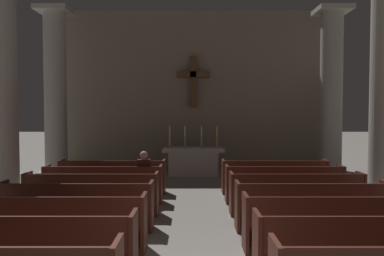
{
  "coord_description": "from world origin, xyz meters",
  "views": [
    {
      "loc": [
        -0.05,
        -4.0,
        2.31
      ],
      "look_at": [
        0.0,
        8.4,
        1.78
      ],
      "focal_mm": 35.76,
      "sensor_mm": 36.0,
      "label": 1
    }
  ],
  "objects_px": {
    "pew_left_row_4": "(75,206)",
    "pew_right_row_7": "(273,176)",
    "pew_left_row_5": "(90,194)",
    "pew_right_row_3": "(332,223)",
    "pew_right_row_2": "(363,247)",
    "column_left_second": "(0,88)",
    "candlestick_inner_right": "(200,141)",
    "pew_right_row_4": "(311,206)",
    "pew_left_row_2": "(24,247)",
    "column_right_third": "(329,95)",
    "candlestick_outer_right": "(215,141)",
    "column_right_second": "(384,89)",
    "candlestick_inner_left": "(184,141)",
    "candlestick_outer_left": "(168,141)",
    "pew_left_row_7": "(111,177)",
    "altar": "(192,161)",
    "pew_right_row_5": "(295,193)",
    "column_left_third": "(54,95)",
    "lone_worshipper": "(143,175)",
    "pew_left_row_6": "(102,184)",
    "pew_left_row_3": "(54,223)",
    "pew_right_row_6": "(283,184)"
  },
  "relations": [
    {
      "from": "pew_left_row_3",
      "to": "pew_right_row_5",
      "type": "bearing_deg",
      "value": 26.22
    },
    {
      "from": "pew_left_row_2",
      "to": "pew_right_row_3",
      "type": "xyz_separation_m",
      "value": [
        4.58,
        1.13,
        0.0
      ]
    },
    {
      "from": "pew_left_row_2",
      "to": "column_right_third",
      "type": "xyz_separation_m",
      "value": [
        7.19,
        8.51,
        2.42
      ]
    },
    {
      "from": "pew_right_row_4",
      "to": "pew_right_row_2",
      "type": "bearing_deg",
      "value": -90.0
    },
    {
      "from": "candlestick_outer_right",
      "to": "pew_left_row_4",
      "type": "bearing_deg",
      "value": -116.2
    },
    {
      "from": "pew_right_row_3",
      "to": "candlestick_inner_right",
      "type": "relative_size",
      "value": 3.8
    },
    {
      "from": "column_right_third",
      "to": "altar",
      "type": "xyz_separation_m",
      "value": [
        -4.9,
        0.13,
        -2.37
      ]
    },
    {
      "from": "pew_left_row_5",
      "to": "altar",
      "type": "height_order",
      "value": "altar"
    },
    {
      "from": "column_right_second",
      "to": "altar",
      "type": "height_order",
      "value": "column_right_second"
    },
    {
      "from": "lone_worshipper",
      "to": "candlestick_inner_right",
      "type": "bearing_deg",
      "value": 69.14
    },
    {
      "from": "pew_right_row_3",
      "to": "pew_left_row_2",
      "type": "bearing_deg",
      "value": -166.17
    },
    {
      "from": "pew_right_row_5",
      "to": "column_left_third",
      "type": "bearing_deg",
      "value": 144.53
    },
    {
      "from": "pew_right_row_4",
      "to": "altar",
      "type": "bearing_deg",
      "value": 109.74
    },
    {
      "from": "pew_left_row_4",
      "to": "pew_right_row_7",
      "type": "xyz_separation_m",
      "value": [
        4.58,
        3.38,
        0.0
      ]
    },
    {
      "from": "pew_left_row_7",
      "to": "candlestick_outer_right",
      "type": "bearing_deg",
      "value": 43.69
    },
    {
      "from": "pew_left_row_6",
      "to": "column_left_third",
      "type": "distance_m",
      "value": 5.35
    },
    {
      "from": "pew_right_row_4",
      "to": "column_right_second",
      "type": "height_order",
      "value": "column_right_second"
    },
    {
      "from": "pew_left_row_7",
      "to": "pew_right_row_7",
      "type": "distance_m",
      "value": 4.58
    },
    {
      "from": "column_right_second",
      "to": "column_right_third",
      "type": "bearing_deg",
      "value": 90.0
    },
    {
      "from": "altar",
      "to": "candlestick_outer_left",
      "type": "xyz_separation_m",
      "value": [
        -0.85,
        0.0,
        0.73
      ]
    },
    {
      "from": "pew_left_row_3",
      "to": "candlestick_inner_right",
      "type": "distance_m",
      "value": 7.99
    },
    {
      "from": "altar",
      "to": "candlestick_outer_left",
      "type": "relative_size",
      "value": 2.82
    },
    {
      "from": "pew_left_row_6",
      "to": "candlestick_outer_left",
      "type": "distance_m",
      "value": 4.44
    },
    {
      "from": "column_right_second",
      "to": "altar",
      "type": "distance_m",
      "value": 6.74
    },
    {
      "from": "candlestick_outer_left",
      "to": "pew_right_row_2",
      "type": "bearing_deg",
      "value": -70.02
    },
    {
      "from": "pew_left_row_7",
      "to": "candlestick_outer_left",
      "type": "xyz_separation_m",
      "value": [
        1.44,
        3.0,
        0.79
      ]
    },
    {
      "from": "column_right_second",
      "to": "candlestick_inner_left",
      "type": "xyz_separation_m",
      "value": [
        -5.2,
        3.97,
        -1.63
      ]
    },
    {
      "from": "candlestick_inner_left",
      "to": "column_left_second",
      "type": "bearing_deg",
      "value": -139.18
    },
    {
      "from": "pew_right_row_4",
      "to": "pew_left_row_7",
      "type": "bearing_deg",
      "value": 143.55
    },
    {
      "from": "pew_right_row_4",
      "to": "altar",
      "type": "distance_m",
      "value": 6.78
    },
    {
      "from": "pew_right_row_2",
      "to": "column_left_second",
      "type": "relative_size",
      "value": 0.5
    },
    {
      "from": "candlestick_outer_left",
      "to": "lone_worshipper",
      "type": "bearing_deg",
      "value": -95.71
    },
    {
      "from": "column_left_second",
      "to": "candlestick_inner_right",
      "type": "xyz_separation_m",
      "value": [
        5.2,
        3.97,
        -1.63
      ]
    },
    {
      "from": "pew_right_row_5",
      "to": "pew_right_row_7",
      "type": "relative_size",
      "value": 1.0
    },
    {
      "from": "pew_left_row_2",
      "to": "altar",
      "type": "height_order",
      "value": "altar"
    },
    {
      "from": "column_right_second",
      "to": "pew_right_row_2",
      "type": "bearing_deg",
      "value": -119.19
    },
    {
      "from": "pew_right_row_3",
      "to": "lone_worshipper",
      "type": "bearing_deg",
      "value": 136.05
    },
    {
      "from": "pew_right_row_2",
      "to": "pew_right_row_5",
      "type": "xyz_separation_m",
      "value": [
        0.0,
        3.38,
        0.0
      ]
    },
    {
      "from": "lone_worshipper",
      "to": "pew_left_row_6",
      "type": "bearing_deg",
      "value": -177.91
    },
    {
      "from": "pew_left_row_7",
      "to": "column_right_second",
      "type": "xyz_separation_m",
      "value": [
        7.19,
        -0.97,
        2.42
      ]
    },
    {
      "from": "column_left_third",
      "to": "altar",
      "type": "distance_m",
      "value": 5.44
    },
    {
      "from": "pew_left_row_7",
      "to": "pew_right_row_3",
      "type": "height_order",
      "value": "same"
    },
    {
      "from": "column_right_third",
      "to": "pew_left_row_3",
      "type": "bearing_deg",
      "value": -134.25
    },
    {
      "from": "pew_left_row_5",
      "to": "pew_right_row_3",
      "type": "relative_size",
      "value": 1.0
    },
    {
      "from": "pew_left_row_5",
      "to": "candlestick_inner_left",
      "type": "height_order",
      "value": "candlestick_inner_left"
    },
    {
      "from": "pew_right_row_3",
      "to": "pew_right_row_4",
      "type": "distance_m",
      "value": 1.13
    },
    {
      "from": "column_right_second",
      "to": "candlestick_inner_left",
      "type": "distance_m",
      "value": 6.74
    },
    {
      "from": "pew_right_row_6",
      "to": "candlestick_inner_right",
      "type": "xyz_separation_m",
      "value": [
        -1.99,
        4.13,
        0.79
      ]
    },
    {
      "from": "pew_right_row_2",
      "to": "altar",
      "type": "distance_m",
      "value": 8.94
    },
    {
      "from": "altar",
      "to": "candlestick_inner_left",
      "type": "distance_m",
      "value": 0.79
    }
  ]
}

